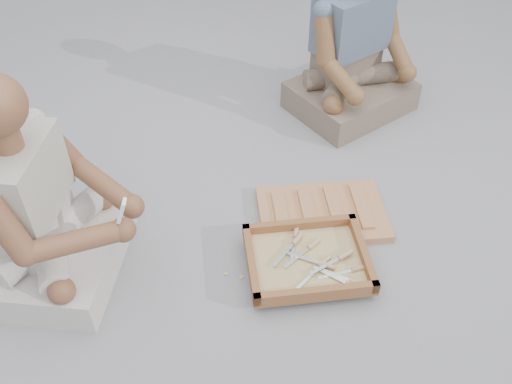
{
  "coord_description": "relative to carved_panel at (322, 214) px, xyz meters",
  "views": [
    {
      "loc": [
        -0.29,
        -1.5,
        1.92
      ],
      "look_at": [
        -0.03,
        0.22,
        0.3
      ],
      "focal_mm": 40.0,
      "sensor_mm": 36.0,
      "label": 1
    }
  ],
  "objects": [
    {
      "name": "wood_chip_5",
      "position": [
        0.19,
        0.04,
        -0.02
      ],
      "size": [
        0.02,
        0.02,
        0.0
      ],
      "primitive_type": "cube",
      "rotation": [
        0.0,
        0.0,
        0.56
      ],
      "color": "tan",
      "rests_on": "ground"
    },
    {
      "name": "wood_chip_0",
      "position": [
        -0.34,
        -0.3,
        -0.02
      ],
      "size": [
        0.02,
        0.02,
        0.0
      ],
      "primitive_type": "cube",
      "rotation": [
        0.0,
        0.0,
        1.75
      ],
      "color": "tan",
      "rests_on": "ground"
    },
    {
      "name": "chisel_0",
      "position": [
        0.01,
        -0.45,
        0.06
      ],
      "size": [
        0.19,
        0.14,
        0.02
      ],
      "rotation": [
        0.0,
        0.0,
        -0.61
      ],
      "color": "white",
      "rests_on": "tool_tray"
    },
    {
      "name": "chisel_5",
      "position": [
        0.04,
        -0.38,
        0.05
      ],
      "size": [
        0.22,
        0.05,
        0.02
      ],
      "rotation": [
        0.0,
        0.0,
        0.13
      ],
      "color": "white",
      "rests_on": "tool_tray"
    },
    {
      "name": "chisel_7",
      "position": [
        -0.09,
        -0.34,
        0.05
      ],
      "size": [
        0.18,
        0.16,
        0.02
      ],
      "rotation": [
        0.0,
        0.0,
        0.71
      ],
      "color": "white",
      "rests_on": "tool_tray"
    },
    {
      "name": "chisel_3",
      "position": [
        -0.11,
        -0.23,
        0.05
      ],
      "size": [
        0.19,
        0.14,
        0.02
      ],
      "rotation": [
        0.0,
        0.0,
        0.63
      ],
      "color": "white",
      "rests_on": "tool_tray"
    },
    {
      "name": "wood_chip_3",
      "position": [
        -0.42,
        -0.3,
        -0.02
      ],
      "size": [
        0.02,
        0.02,
        0.0
      ],
      "primitive_type": "cube",
      "rotation": [
        0.0,
        0.0,
        0.55
      ],
      "color": "tan",
      "rests_on": "ground"
    },
    {
      "name": "chisel_4",
      "position": [
        -0.16,
        -0.16,
        0.05
      ],
      "size": [
        0.08,
        0.22,
        0.02
      ],
      "rotation": [
        0.0,
        0.0,
        1.26
      ],
      "color": "white",
      "rests_on": "tool_tray"
    },
    {
      "name": "chisel_6",
      "position": [
        -0.0,
        -0.46,
        0.05
      ],
      "size": [
        0.17,
        0.16,
        0.02
      ],
      "rotation": [
        0.0,
        0.0,
        -0.74
      ],
      "color": "white",
      "rests_on": "tool_tray"
    },
    {
      "name": "carved_panel",
      "position": [
        0.0,
        0.0,
        0.0
      ],
      "size": [
        0.61,
        0.42,
        0.04
      ],
      "primitive_type": "cube",
      "rotation": [
        0.0,
        0.0,
        -0.05
      ],
      "color": "#9F643D",
      "rests_on": "ground"
    },
    {
      "name": "craftsman",
      "position": [
        -1.18,
        -0.14,
        0.3
      ],
      "size": [
        0.7,
        0.71,
        0.95
      ],
      "rotation": [
        0.0,
        0.0,
        -1.83
      ],
      "color": "beige",
      "rests_on": "ground"
    },
    {
      "name": "wood_chip_4",
      "position": [
        0.13,
        -0.27,
        -0.02
      ],
      "size": [
        0.02,
        0.02,
        0.0
      ],
      "primitive_type": "cube",
      "rotation": [
        0.0,
        0.0,
        1.23
      ],
      "color": "tan",
      "rests_on": "ground"
    },
    {
      "name": "wood_chip_1",
      "position": [
        0.1,
        -0.42,
        -0.02
      ],
      "size": [
        0.02,
        0.02,
        0.0
      ],
      "primitive_type": "cube",
      "rotation": [
        0.0,
        0.0,
        0.33
      ],
      "color": "tan",
      "rests_on": "ground"
    },
    {
      "name": "tool_tray",
      "position": [
        -0.14,
        -0.3,
        0.04
      ],
      "size": [
        0.52,
        0.42,
        0.07
      ],
      "rotation": [
        0.0,
        0.0,
        -0.02
      ],
      "color": "brown",
      "rests_on": "carved_panel"
    },
    {
      "name": "mobile_phone",
      "position": [
        -0.86,
        -0.28,
        0.43
      ],
      "size": [
        0.05,
        0.05,
        0.1
      ],
      "rotation": [
        -0.35,
        0.0,
        -1.7
      ],
      "color": "white",
      "rests_on": "craftsman"
    },
    {
      "name": "chisel_1",
      "position": [
        0.0,
        -0.32,
        0.06
      ],
      "size": [
        0.21,
        0.11,
        0.02
      ],
      "rotation": [
        0.0,
        0.0,
        0.44
      ],
      "color": "white",
      "rests_on": "tool_tray"
    },
    {
      "name": "wood_chip_9",
      "position": [
        -0.38,
        -0.13,
        -0.02
      ],
      "size": [
        0.02,
        0.02,
        0.0
      ],
      "primitive_type": "cube",
      "rotation": [
        0.0,
        0.0,
        3.13
      ],
      "color": "tan",
      "rests_on": "ground"
    },
    {
      "name": "chisel_8",
      "position": [
        -0.18,
        -0.21,
        0.06
      ],
      "size": [
        0.16,
        0.17,
        0.02
      ],
      "rotation": [
        0.0,
        0.0,
        0.81
      ],
      "color": "white",
      "rests_on": "tool_tray"
    },
    {
      "name": "wood_chip_8",
      "position": [
        0.05,
        -0.01,
        -0.02
      ],
      "size": [
        0.02,
        0.02,
        0.0
      ],
      "primitive_type": "cube",
      "rotation": [
        0.0,
        0.0,
        1.2
      ],
      "color": "tan",
      "rests_on": "ground"
    },
    {
      "name": "chisel_2",
      "position": [
        -0.09,
        -0.34,
        0.06
      ],
      "size": [
        0.2,
        0.13,
        0.02
      ],
      "rotation": [
        0.0,
        0.0,
        -0.56
      ],
      "color": "white",
      "rests_on": "tool_tray"
    },
    {
      "name": "wood_chip_2",
      "position": [
        0.09,
        -0.35,
        -0.02
      ],
      "size": [
        0.02,
        0.02,
        0.0
      ],
      "primitive_type": "cube",
      "rotation": [
        0.0,
        0.0,
        1.51
      ],
      "color": "tan",
      "rests_on": "ground"
    },
    {
      "name": "ground",
      "position": [
        -0.3,
        -0.32,
        -0.02
      ],
      "size": [
        60.0,
        60.0,
        0.0
      ],
      "primitive_type": "plane",
      "color": "gray",
      "rests_on": "ground"
    },
    {
      "name": "wood_chip_7",
      "position": [
        0.02,
        -0.22,
        -0.02
      ],
      "size": [
        0.02,
        0.02,
        0.0
      ],
      "primitive_type": "cube",
      "rotation": [
        0.0,
        0.0,
        2.81
      ],
      "color": "tan",
      "rests_on": "ground"
    },
    {
      "name": "companion",
      "position": [
        0.36,
        0.87,
        0.31
      ],
      "size": [
        0.79,
        0.74,
        0.98
      ],
      "rotation": [
        0.0,
        0.0,
        3.63
      ],
      "color": "#726252",
      "rests_on": "ground"
    },
    {
      "name": "wood_chip_6",
      "position": [
        -0.49,
        -0.27,
        -0.02
      ],
      "size": [
        0.02,
        0.02,
        0.0
      ],
      "primitive_type": "cube",
      "rotation": [
        0.0,
        0.0,
        0.0
      ],
      "color": "tan",
      "rests_on": "ground"
    }
  ]
}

